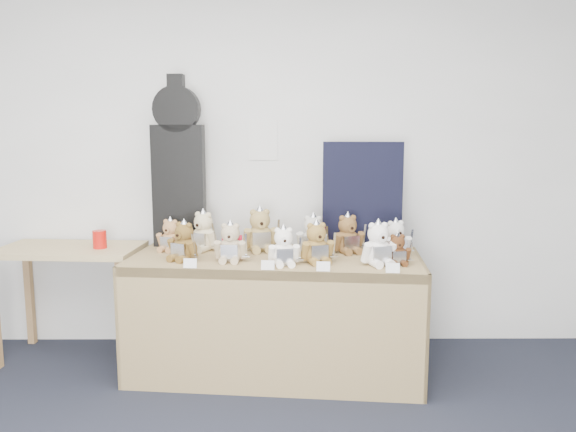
{
  "coord_description": "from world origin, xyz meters",
  "views": [
    {
      "loc": [
        0.38,
        -1.67,
        1.6
      ],
      "look_at": [
        0.4,
        1.83,
        1.07
      ],
      "focal_mm": 35.0,
      "sensor_mm": 36.0,
      "label": 1
    }
  ],
  "objects_px": {
    "display_table": "(274,284)",
    "teddy_front_left": "(230,244)",
    "guitar_case": "(178,164)",
    "teddy_back_far_left": "(170,236)",
    "teddy_front_end": "(397,251)",
    "red_cup": "(100,239)",
    "teddy_front_right": "(317,244)",
    "teddy_back_centre_left": "(260,232)",
    "teddy_front_far_left": "(184,243)",
    "teddy_front_centre": "(284,248)",
    "teddy_back_centre_right": "(313,236)",
    "side_table": "(70,265)",
    "teddy_back_left": "(203,233)",
    "teddy_front_far_right": "(378,246)",
    "teddy_back_right": "(348,235)",
    "teddy_back_end": "(396,240)"
  },
  "relations": [
    {
      "from": "teddy_back_left",
      "to": "teddy_front_centre",
      "type": "bearing_deg",
      "value": -12.95
    },
    {
      "from": "teddy_back_left",
      "to": "display_table",
      "type": "bearing_deg",
      "value": -3.73
    },
    {
      "from": "teddy_front_end",
      "to": "teddy_front_right",
      "type": "bearing_deg",
      "value": 169.51
    },
    {
      "from": "side_table",
      "to": "teddy_back_far_left",
      "type": "xyz_separation_m",
      "value": [
        0.72,
        -0.07,
        0.22
      ]
    },
    {
      "from": "teddy_front_far_left",
      "to": "teddy_front_end",
      "type": "bearing_deg",
      "value": 23.84
    },
    {
      "from": "teddy_back_centre_left",
      "to": "teddy_back_far_left",
      "type": "height_order",
      "value": "teddy_back_centre_left"
    },
    {
      "from": "red_cup",
      "to": "teddy_front_left",
      "type": "height_order",
      "value": "teddy_front_left"
    },
    {
      "from": "teddy_front_centre",
      "to": "teddy_back_left",
      "type": "xyz_separation_m",
      "value": [
        -0.56,
        0.44,
        0.02
      ]
    },
    {
      "from": "guitar_case",
      "to": "teddy_front_right",
      "type": "distance_m",
      "value": 1.18
    },
    {
      "from": "teddy_back_left",
      "to": "red_cup",
      "type": "bearing_deg",
      "value": -154.85
    },
    {
      "from": "teddy_front_end",
      "to": "teddy_back_left",
      "type": "bearing_deg",
      "value": 156.35
    },
    {
      "from": "guitar_case",
      "to": "teddy_front_end",
      "type": "bearing_deg",
      "value": -19.01
    },
    {
      "from": "teddy_front_left",
      "to": "teddy_back_far_left",
      "type": "distance_m",
      "value": 0.55
    },
    {
      "from": "teddy_back_centre_left",
      "to": "teddy_front_centre",
      "type": "bearing_deg",
      "value": -80.06
    },
    {
      "from": "red_cup",
      "to": "teddy_back_far_left",
      "type": "relative_size",
      "value": 0.5
    },
    {
      "from": "teddy_front_far_right",
      "to": "teddy_back_right",
      "type": "relative_size",
      "value": 1.03
    },
    {
      "from": "side_table",
      "to": "teddy_front_far_right",
      "type": "xyz_separation_m",
      "value": [
        2.08,
        -0.49,
        0.24
      ]
    },
    {
      "from": "teddy_front_left",
      "to": "teddy_back_right",
      "type": "xyz_separation_m",
      "value": [
        0.77,
        0.25,
        0.01
      ]
    },
    {
      "from": "guitar_case",
      "to": "teddy_front_end",
      "type": "xyz_separation_m",
      "value": [
        1.44,
        -0.58,
        -0.5
      ]
    },
    {
      "from": "teddy_back_left",
      "to": "teddy_back_right",
      "type": "xyz_separation_m",
      "value": [
        0.99,
        -0.09,
        -0.0
      ]
    },
    {
      "from": "teddy_back_centre_left",
      "to": "teddy_front_right",
      "type": "bearing_deg",
      "value": -55.39
    },
    {
      "from": "guitar_case",
      "to": "teddy_front_far_left",
      "type": "bearing_deg",
      "value": -73.87
    },
    {
      "from": "teddy_front_centre",
      "to": "teddy_front_right",
      "type": "distance_m",
      "value": 0.21
    },
    {
      "from": "teddy_back_right",
      "to": "teddy_back_far_left",
      "type": "bearing_deg",
      "value": 158.43
    },
    {
      "from": "display_table",
      "to": "side_table",
      "type": "distance_m",
      "value": 1.48
    },
    {
      "from": "side_table",
      "to": "red_cup",
      "type": "height_order",
      "value": "red_cup"
    },
    {
      "from": "teddy_front_end",
      "to": "teddy_back_far_left",
      "type": "bearing_deg",
      "value": 159.71
    },
    {
      "from": "teddy_front_centre",
      "to": "teddy_back_centre_right",
      "type": "relative_size",
      "value": 0.92
    },
    {
      "from": "side_table",
      "to": "teddy_back_centre_right",
      "type": "bearing_deg",
      "value": -0.37
    },
    {
      "from": "teddy_front_centre",
      "to": "teddy_back_right",
      "type": "distance_m",
      "value": 0.56
    },
    {
      "from": "teddy_front_far_right",
      "to": "teddy_back_far_left",
      "type": "height_order",
      "value": "teddy_front_far_right"
    },
    {
      "from": "teddy_front_far_left",
      "to": "teddy_front_centre",
      "type": "distance_m",
      "value": 0.65
    },
    {
      "from": "guitar_case",
      "to": "red_cup",
      "type": "bearing_deg",
      "value": -160.94
    },
    {
      "from": "guitar_case",
      "to": "teddy_front_left",
      "type": "height_order",
      "value": "guitar_case"
    },
    {
      "from": "teddy_back_centre_right",
      "to": "teddy_back_far_left",
      "type": "height_order",
      "value": "teddy_back_centre_right"
    },
    {
      "from": "display_table",
      "to": "side_table",
      "type": "bearing_deg",
      "value": 173.19
    },
    {
      "from": "teddy_front_left",
      "to": "teddy_front_end",
      "type": "xyz_separation_m",
      "value": [
        1.03,
        -0.09,
        -0.02
      ]
    },
    {
      "from": "teddy_front_right",
      "to": "teddy_back_centre_right",
      "type": "distance_m",
      "value": 0.29
    },
    {
      "from": "guitar_case",
      "to": "teddy_front_end",
      "type": "height_order",
      "value": "guitar_case"
    },
    {
      "from": "teddy_back_end",
      "to": "teddy_back_left",
      "type": "bearing_deg",
      "value": 154.53
    },
    {
      "from": "side_table",
      "to": "teddy_front_left",
      "type": "relative_size",
      "value": 3.59
    },
    {
      "from": "teddy_front_far_right",
      "to": "teddy_back_right",
      "type": "xyz_separation_m",
      "value": [
        -0.15,
        0.35,
        -0.0
      ]
    },
    {
      "from": "teddy_back_centre_left",
      "to": "teddy_back_far_left",
      "type": "distance_m",
      "value": 0.62
    },
    {
      "from": "teddy_back_centre_right",
      "to": "teddy_back_far_left",
      "type": "distance_m",
      "value": 0.98
    },
    {
      "from": "teddy_back_centre_left",
      "to": "teddy_back_end",
      "type": "height_order",
      "value": "teddy_back_centre_left"
    },
    {
      "from": "teddy_front_right",
      "to": "teddy_front_end",
      "type": "xyz_separation_m",
      "value": [
        0.49,
        -0.05,
        -0.03
      ]
    },
    {
      "from": "teddy_back_left",
      "to": "teddy_back_centre_right",
      "type": "xyz_separation_m",
      "value": [
        0.75,
        -0.09,
        -0.01
      ]
    },
    {
      "from": "display_table",
      "to": "teddy_back_centre_right",
      "type": "xyz_separation_m",
      "value": [
        0.26,
        0.19,
        0.28
      ]
    },
    {
      "from": "display_table",
      "to": "teddy_front_far_left",
      "type": "distance_m",
      "value": 0.64
    },
    {
      "from": "display_table",
      "to": "teddy_front_left",
      "type": "bearing_deg",
      "value": -161.47
    }
  ]
}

